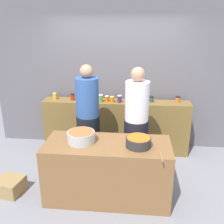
# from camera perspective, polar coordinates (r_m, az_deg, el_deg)

# --- Properties ---
(ground) EXTENTS (12.00, 12.00, 0.00)m
(ground) POSITION_cam_1_polar(r_m,az_deg,el_deg) (4.13, -0.48, -15.53)
(ground) COLOR gray
(storefront_wall) EXTENTS (4.80, 0.12, 3.00)m
(storefront_wall) POSITION_cam_1_polar(r_m,az_deg,el_deg) (4.90, 1.25, 9.34)
(storefront_wall) COLOR #615C62
(storefront_wall) RESTS_ON ground
(display_shelf) EXTENTS (2.70, 0.36, 0.99)m
(display_shelf) POSITION_cam_1_polar(r_m,az_deg,el_deg) (4.85, 0.85, -3.17)
(display_shelf) COLOR brown
(display_shelf) RESTS_ON ground
(prep_table) EXTENTS (1.70, 0.70, 0.84)m
(prep_table) POSITION_cam_1_polar(r_m,az_deg,el_deg) (3.65, -1.00, -12.88)
(prep_table) COLOR brown
(prep_table) RESTS_ON ground
(preserve_jar_0) EXTENTS (0.07, 0.07, 0.12)m
(preserve_jar_0) POSITION_cam_1_polar(r_m,az_deg,el_deg) (4.90, -12.62, 3.48)
(preserve_jar_0) COLOR gold
(preserve_jar_0) RESTS_ON display_shelf
(preserve_jar_1) EXTENTS (0.08, 0.08, 0.12)m
(preserve_jar_1) POSITION_cam_1_polar(r_m,az_deg,el_deg) (4.78, -8.80, 3.33)
(preserve_jar_1) COLOR #B22812
(preserve_jar_1) RESTS_ON display_shelf
(preserve_jar_2) EXTENTS (0.07, 0.07, 0.14)m
(preserve_jar_2) POSITION_cam_1_polar(r_m,az_deg,el_deg) (4.73, -5.24, 3.43)
(preserve_jar_2) COLOR #285A21
(preserve_jar_2) RESTS_ON display_shelf
(preserve_jar_3) EXTENTS (0.08, 0.08, 0.14)m
(preserve_jar_3) POSITION_cam_1_polar(r_m,az_deg,el_deg) (4.62, -2.57, 3.07)
(preserve_jar_3) COLOR olive
(preserve_jar_3) RESTS_ON display_shelf
(preserve_jar_4) EXTENTS (0.08, 0.08, 0.10)m
(preserve_jar_4) POSITION_cam_1_polar(r_m,az_deg,el_deg) (4.66, -1.14, 3.00)
(preserve_jar_4) COLOR #CE5E07
(preserve_jar_4) RESTS_ON display_shelf
(preserve_jar_5) EXTENTS (0.08, 0.08, 0.11)m
(preserve_jar_5) POSITION_cam_1_polar(r_m,az_deg,el_deg) (4.62, 0.01, 2.88)
(preserve_jar_5) COLOR orange
(preserve_jar_5) RESTS_ON display_shelf
(preserve_jar_6) EXTENTS (0.08, 0.08, 0.13)m
(preserve_jar_6) POSITION_cam_1_polar(r_m,az_deg,el_deg) (4.59, 1.68, 2.93)
(preserve_jar_6) COLOR #4B2853
(preserve_jar_6) RESTS_ON display_shelf
(preserve_jar_7) EXTENTS (0.08, 0.08, 0.13)m
(preserve_jar_7) POSITION_cam_1_polar(r_m,az_deg,el_deg) (4.71, 3.59, 3.33)
(preserve_jar_7) COLOR brown
(preserve_jar_7) RESTS_ON display_shelf
(preserve_jar_8) EXTENTS (0.09, 0.09, 0.10)m
(preserve_jar_8) POSITION_cam_1_polar(r_m,az_deg,el_deg) (4.68, 8.71, 2.84)
(preserve_jar_8) COLOR #334734
(preserve_jar_8) RESTS_ON display_shelf
(preserve_jar_9) EXTENTS (0.08, 0.08, 0.10)m
(preserve_jar_9) POSITION_cam_1_polar(r_m,az_deg,el_deg) (4.77, 14.40, 2.79)
(preserve_jar_9) COLOR orange
(preserve_jar_9) RESTS_ON display_shelf
(cooking_pot_left) EXTENTS (0.37, 0.37, 0.16)m
(cooking_pot_left) POSITION_cam_1_polar(r_m,az_deg,el_deg) (3.47, -6.89, -5.50)
(cooking_pot_left) COLOR #B7B7BC
(cooking_pot_left) RESTS_ON prep_table
(cooking_pot_center) EXTENTS (0.33, 0.33, 0.13)m
(cooking_pot_center) POSITION_cam_1_polar(r_m,az_deg,el_deg) (3.35, 5.90, -6.66)
(cooking_pot_center) COLOR #2D2D2D
(cooking_pot_center) RESTS_ON prep_table
(wooden_spoon) EXTENTS (0.04, 0.26, 0.02)m
(wooden_spoon) POSITION_cam_1_polar(r_m,az_deg,el_deg) (3.18, 10.88, -9.65)
(wooden_spoon) COLOR #9E703D
(wooden_spoon) RESTS_ON prep_table
(cook_with_tongs) EXTENTS (0.37, 0.37, 1.78)m
(cook_with_tongs) POSITION_cam_1_polar(r_m,az_deg,el_deg) (4.08, -5.32, -3.07)
(cook_with_tongs) COLOR black
(cook_with_tongs) RESTS_ON ground
(cook_in_cap) EXTENTS (0.37, 0.37, 1.77)m
(cook_in_cap) POSITION_cam_1_polar(r_m,az_deg,el_deg) (3.95, 5.38, -3.97)
(cook_in_cap) COLOR black
(cook_in_cap) RESTS_ON ground
(bread_crate) EXTENTS (0.42, 0.41, 0.22)m
(bread_crate) POSITION_cam_1_polar(r_m,az_deg,el_deg) (4.16, -21.78, -15.01)
(bread_crate) COLOR #997948
(bread_crate) RESTS_ON ground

